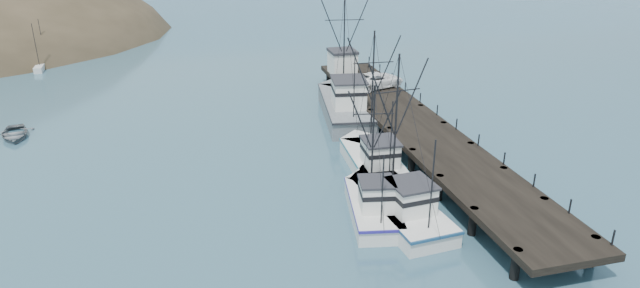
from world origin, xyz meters
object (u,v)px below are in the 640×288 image
object	(u,v)px
trawler_far	(374,161)
pickup_truck	(377,80)
pier	(417,128)
trawler_near	(399,205)
work_vessel	(345,105)
pier_shed	(342,62)
motorboat	(15,137)
trawler_mid	(372,204)

from	to	relation	value
trawler_far	pickup_truck	bearing A→B (deg)	69.16
pier	trawler_near	xyz separation A→B (m)	(-6.32, -11.37, -0.87)
work_vessel	trawler_near	bearing A→B (deg)	-96.78
pier_shed	motorboat	world-z (taller)	pier_shed
motorboat	work_vessel	bearing A→B (deg)	-13.76
work_vessel	pier_shed	size ratio (longest dim) A/B	4.69
pier_shed	pickup_truck	size ratio (longest dim) A/B	0.54
pickup_truck	trawler_near	bearing A→B (deg)	146.87
work_vessel	pickup_truck	distance (m)	5.34
trawler_mid	motorboat	distance (m)	35.49
trawler_mid	pickup_truck	size ratio (longest dim) A/B	1.60
trawler_far	motorboat	distance (m)	33.87
work_vessel	pier_shed	xyz separation A→B (m)	(2.39, 8.92, 2.19)
trawler_near	pickup_truck	size ratio (longest dim) A/B	1.95
pier	work_vessel	bearing A→B (deg)	113.16
trawler_far	pickup_truck	distance (m)	16.88
pier_shed	trawler_near	bearing A→B (deg)	-99.32
pier	trawler_far	size ratio (longest dim) A/B	3.78
trawler_mid	work_vessel	distance (m)	20.35
trawler_near	pickup_truck	world-z (taller)	trawler_near
motorboat	pier_shed	bearing A→B (deg)	1.40
trawler_near	motorboat	xyz separation A→B (m)	(-29.27, 22.91, -0.82)
trawler_far	pier_shed	world-z (taller)	trawler_far
motorboat	trawler_mid	bearing A→B (deg)	-48.42
pier_shed	work_vessel	bearing A→B (deg)	-104.98
trawler_mid	trawler_near	bearing A→B (deg)	-17.37
pier	trawler_near	world-z (taller)	trawler_near
work_vessel	pier	bearing A→B (deg)	-66.84
trawler_near	work_vessel	world-z (taller)	work_vessel
trawler_near	trawler_mid	world-z (taller)	trawler_near
trawler_near	trawler_mid	size ratio (longest dim) A/B	1.22
trawler_far	pickup_truck	xyz separation A→B (m)	(5.96, 15.66, 2.01)
pier	motorboat	bearing A→B (deg)	162.03
work_vessel	motorboat	size ratio (longest dim) A/B	3.13
pickup_truck	motorboat	xyz separation A→B (m)	(-36.07, -0.16, -2.83)
pier	trawler_mid	bearing A→B (deg)	-126.63
trawler_near	work_vessel	xyz separation A→B (m)	(2.43, 20.45, 0.41)
trawler_mid	pier_shed	size ratio (longest dim) A/B	2.98
pier	trawler_mid	size ratio (longest dim) A/B	4.61
trawler_near	pickup_truck	distance (m)	24.14
trawler_far	trawler_mid	bearing A→B (deg)	-110.48
pier	trawler_mid	world-z (taller)	trawler_mid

